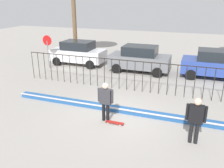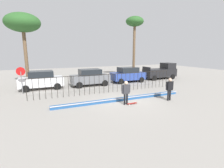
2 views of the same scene
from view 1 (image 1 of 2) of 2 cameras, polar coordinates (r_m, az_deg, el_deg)
ground_plane at (r=11.07m, az=0.92°, el=-7.47°), size 60.00×60.00×0.00m
bowl_coping_ledge at (r=11.35m, az=1.58°, el=-6.06°), size 11.00×0.41×0.27m
perimeter_fence at (r=13.58m, az=5.49°, el=2.73°), size 14.04×0.04×1.79m
skateboarder at (r=10.15m, az=-1.56°, el=-3.50°), size 0.71×0.27×1.76m
skateboard at (r=10.33m, az=0.63°, el=-9.22°), size 0.80×0.20×0.07m
camera_operator at (r=9.11m, az=19.47°, el=-7.38°), size 0.73×0.27×1.81m
parked_car_white at (r=19.48m, az=-8.09°, el=7.48°), size 4.30×2.12×1.90m
parked_car_gray at (r=17.42m, az=6.67°, el=6.07°), size 4.30×2.12×1.90m
parked_car_blue at (r=17.28m, az=23.54°, el=4.43°), size 4.30×2.12×1.90m
stop_sign at (r=18.78m, az=-15.18°, el=8.53°), size 0.76×0.07×2.50m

